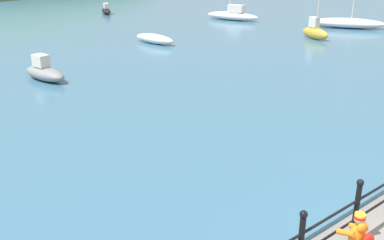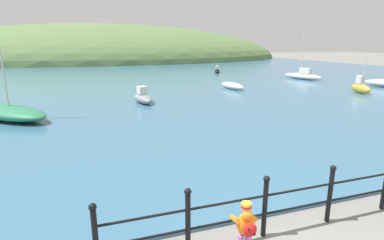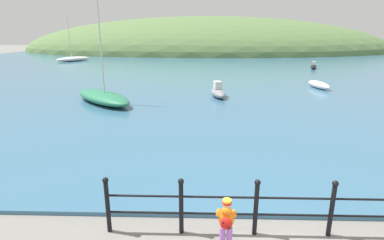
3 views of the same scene
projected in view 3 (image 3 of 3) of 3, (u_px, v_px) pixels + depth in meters
name	position (u px, v px, depth m)	size (l,w,h in m)	color
water	(211.00, 67.00, 35.30)	(80.00, 60.00, 0.10)	#386684
far_hillside	(206.00, 51.00, 68.67)	(80.80, 44.44, 15.04)	#567542
iron_railing	(256.00, 206.00, 5.86)	(6.00, 0.12, 1.21)	black
child_in_coat	(226.00, 219.00, 5.49)	(0.41, 0.55, 1.00)	#AD66C6
boat_white_sailboat	(314.00, 66.00, 33.23)	(1.31, 2.24, 0.83)	black
boat_far_right	(73.00, 59.00, 42.09)	(4.16, 5.02, 6.24)	silver
boat_red_dinghy	(218.00, 92.00, 18.41)	(1.15, 2.31, 0.95)	gray
boat_mid_harbor	(319.00, 85.00, 21.40)	(1.13, 2.75, 0.50)	silver
boat_green_fishing	(103.00, 97.00, 16.89)	(4.74, 4.84, 6.26)	#287551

